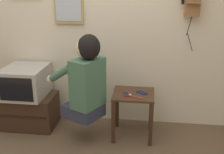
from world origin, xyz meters
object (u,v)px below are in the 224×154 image
at_px(person, 86,78).
at_px(toothbrush, 135,97).
at_px(cell_phone_spare, 142,92).
at_px(television, 26,81).
at_px(cell_phone_held, 126,94).

distance_m(person, toothbrush, 0.55).
xyz_separation_m(person, cell_phone_spare, (0.58, 0.20, -0.21)).
height_order(person, television, person).
distance_m(person, cell_phone_held, 0.48).
height_order(television, cell_phone_held, television).
height_order(cell_phone_spare, toothbrush, toothbrush).
relative_size(person, television, 1.71).
bearing_deg(cell_phone_held, person, -178.05).
xyz_separation_m(television, cell_phone_held, (1.19, -0.13, -0.04)).
bearing_deg(toothbrush, television, 104.48).
relative_size(person, cell_phone_held, 6.66).
bearing_deg(television, cell_phone_held, -6.33).
bearing_deg(toothbrush, person, 121.01).
bearing_deg(person, toothbrush, -53.92).
bearing_deg(cell_phone_held, toothbrush, -45.61).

